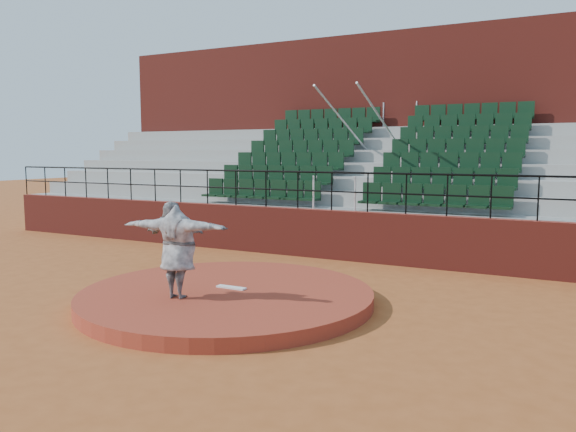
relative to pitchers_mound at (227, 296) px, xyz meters
name	(u,v)px	position (x,y,z in m)	size (l,w,h in m)	color
ground	(227,303)	(0.00, 0.00, -0.12)	(90.00, 90.00, 0.00)	#A15124
pitchers_mound	(227,296)	(0.00, 0.00, 0.00)	(5.50, 5.50, 0.25)	#9C3623
pitching_rubber	(231,287)	(0.00, 0.15, 0.14)	(0.60, 0.15, 0.03)	white
boundary_wall	(331,234)	(0.00, 5.00, 0.53)	(24.00, 0.30, 1.30)	maroon
wall_railing	(332,183)	(0.00, 5.00, 1.90)	(24.04, 0.05, 1.03)	black
seating_deck	(376,195)	(0.00, 8.64, 1.33)	(24.00, 5.97, 4.63)	#969691
press_box_facade	(411,133)	(0.00, 12.60, 3.43)	(24.00, 3.00, 7.10)	maroon
pitcher	(178,251)	(-0.46, -0.85, 0.96)	(2.05, 0.56, 1.67)	black
fielder	(172,234)	(-3.01, 2.13, 0.70)	(1.53, 0.49, 1.65)	black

